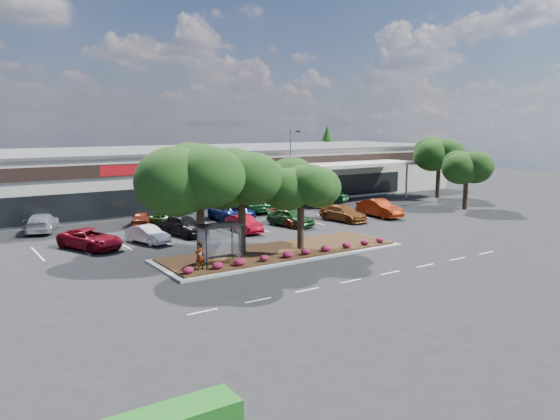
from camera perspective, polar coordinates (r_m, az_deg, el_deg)
ground at (r=37.09m, az=6.15°, el=-5.35°), size 160.00×160.00×0.00m
retail_store at (r=65.94m, az=-12.99°, el=3.54°), size 80.40×25.20×6.25m
landscape_island at (r=39.00m, az=0.11°, el=-4.39°), size 18.00×6.00×0.26m
lane_markings at (r=45.30m, az=-2.45°, el=-2.67°), size 33.12×20.06×0.01m
shrub_row at (r=37.24m, az=1.92°, el=-4.44°), size 17.00×0.80×0.50m
bus_shelter at (r=34.92m, az=-6.45°, el=-2.37°), size 2.75×1.55×2.59m
island_tree_west at (r=35.76m, az=-8.35°, el=0.94°), size 7.20×7.20×7.89m
island_tree_mid at (r=38.02m, az=-4.03°, el=1.06°), size 6.60×6.60×7.32m
island_tree_east at (r=38.97m, az=2.19°, el=0.66°), size 5.80×5.80×6.50m
tree_east_near at (r=62.09m, az=18.87°, el=3.05°), size 5.60×5.60×6.51m
tree_east_far at (r=70.92m, az=16.24°, el=4.31°), size 6.40×6.40×7.62m
conifer_north_east at (r=91.65m, az=4.94°, el=6.04°), size 3.96×3.96×9.00m
person_waiting at (r=33.94m, az=-8.39°, el=-4.77°), size 0.72×0.55×1.76m
light_pole at (r=57.82m, az=1.19°, el=3.65°), size 1.38×0.88×8.59m
car_0 at (r=42.73m, az=-19.21°, el=-2.86°), size 4.37×5.91×1.49m
car_1 at (r=43.54m, az=-13.67°, el=-2.50°), size 2.59×4.34×1.35m
car_2 at (r=45.86m, az=-10.01°, el=-1.58°), size 2.93×5.30×1.71m
car_3 at (r=46.65m, az=-3.78°, el=-1.46°), size 1.62×4.36×1.43m
car_4 at (r=49.74m, az=0.79°, el=-0.83°), size 1.95×4.64×1.34m
car_5 at (r=49.28m, az=1.11°, el=-0.77°), size 2.93×5.05×1.61m
car_6 at (r=52.21m, az=6.61°, el=-0.34°), size 2.72×5.34×1.48m
car_7 at (r=57.36m, az=10.50°, el=0.45°), size 2.65×4.90×1.58m
car_8 at (r=55.07m, az=10.35°, el=0.18°), size 1.94×5.25×1.72m
car_9 at (r=50.95m, az=-23.63°, el=-1.22°), size 3.92×5.91×1.59m
car_10 at (r=50.44m, az=-12.38°, el=-0.91°), size 3.69×5.27×1.34m
car_11 at (r=50.60m, az=-14.29°, el=-0.91°), size 3.17×4.43×1.40m
car_12 at (r=52.06m, az=-5.26°, el=-0.23°), size 3.32×6.33×1.70m
car_13 at (r=57.16m, az=-2.90°, el=0.55°), size 3.58×6.00×1.56m
car_14 at (r=57.68m, az=-2.65°, el=0.56°), size 2.34×5.04×1.43m
car_15 at (r=59.61m, az=-1.05°, el=0.82°), size 2.85×5.05×1.38m
car_16 at (r=61.88m, az=3.72°, el=1.17°), size 4.16×6.00×1.52m
car_17 at (r=64.71m, az=5.31°, el=1.41°), size 2.89×4.28×1.34m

